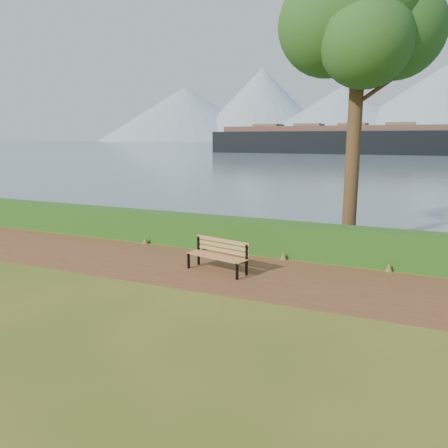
% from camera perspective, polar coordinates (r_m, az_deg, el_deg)
% --- Properties ---
extents(ground, '(140.00, 140.00, 0.00)m').
position_cam_1_polar(ground, '(11.67, -2.70, -6.33)').
color(ground, '#445217').
rests_on(ground, ground).
extents(path, '(40.00, 3.40, 0.01)m').
position_cam_1_polar(path, '(11.92, -2.05, -5.92)').
color(path, brown).
rests_on(path, ground).
extents(hedge, '(32.00, 0.85, 1.00)m').
position_cam_1_polar(hedge, '(13.83, 2.10, -1.39)').
color(hedge, '#1C4513').
rests_on(hedge, ground).
extents(water, '(700.00, 510.00, 0.00)m').
position_cam_1_polar(water, '(270.01, 23.14, 9.58)').
color(water, '#405868').
rests_on(water, ground).
extents(mountains, '(585.00, 190.00, 70.00)m').
position_cam_1_polar(mountains, '(416.93, 22.55, 13.70)').
color(mountains, '#788CA0').
rests_on(mountains, ground).
extents(bench, '(1.80, 0.88, 0.87)m').
position_cam_1_polar(bench, '(11.61, -0.69, -3.84)').
color(bench, black).
rests_on(bench, ground).
extents(tree, '(4.91, 4.03, 9.54)m').
position_cam_1_polar(tree, '(15.02, 17.37, 24.51)').
color(tree, '#3D2919').
rests_on(tree, ground).
extents(cargo_ship, '(68.67, 11.00, 20.84)m').
position_cam_1_polar(cargo_ship, '(102.26, 19.14, 10.37)').
color(cargo_ship, black).
rests_on(cargo_ship, ground).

